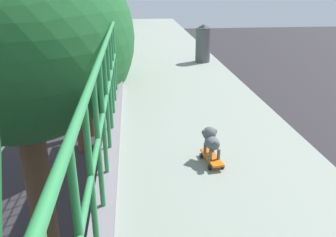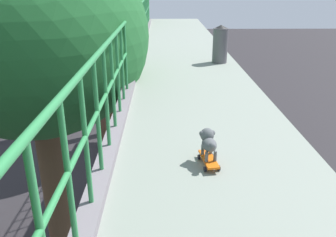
% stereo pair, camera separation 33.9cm
% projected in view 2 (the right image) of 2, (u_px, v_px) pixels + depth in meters
% --- Properties ---
extents(green_railing, '(0.20, 31.95, 1.27)m').
position_uv_depth(green_railing, '(74.00, 223.00, 2.48)').
color(green_railing, gray).
rests_on(green_railing, overpass_deck).
extents(city_bus, '(2.73, 11.21, 3.45)m').
position_uv_depth(city_bus, '(29.00, 74.00, 24.18)').
color(city_bus, white).
rests_on(city_bus, ground).
extents(roadside_tree_mid, '(4.69, 4.69, 9.04)m').
position_uv_depth(roadside_tree_mid, '(35.00, 41.00, 7.15)').
color(roadside_tree_mid, brown).
rests_on(roadside_tree_mid, ground).
extents(roadside_tree_far, '(4.77, 4.77, 8.31)m').
position_uv_depth(roadside_tree_far, '(95.00, 19.00, 15.65)').
color(roadside_tree_far, brown).
rests_on(roadside_tree_far, ground).
extents(toy_skateboard, '(0.22, 0.44, 0.08)m').
position_uv_depth(toy_skateboard, '(209.00, 160.00, 3.88)').
color(toy_skateboard, orange).
rests_on(toy_skateboard, overpass_deck).
extents(small_dog, '(0.20, 0.36, 0.31)m').
position_uv_depth(small_dog, '(208.00, 141.00, 3.86)').
color(small_dog, '#575A5D').
rests_on(small_dog, toy_skateboard).
extents(litter_bin, '(0.37, 0.37, 0.91)m').
position_uv_depth(litter_bin, '(220.00, 44.00, 8.51)').
color(litter_bin, '#535055').
rests_on(litter_bin, overpass_deck).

